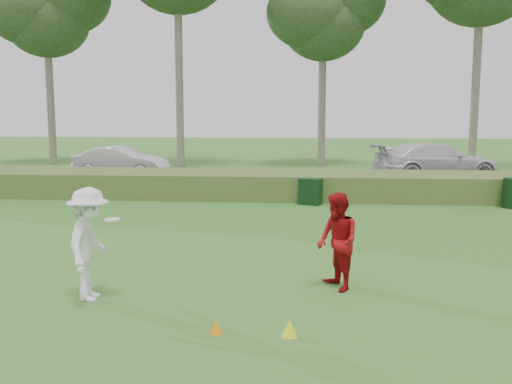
# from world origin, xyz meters

# --- Properties ---
(ground) EXTENTS (120.00, 120.00, 0.00)m
(ground) POSITION_xyz_m (0.00, 0.00, 0.00)
(ground) COLOR #2C6622
(ground) RESTS_ON ground
(reed_strip) EXTENTS (80.00, 3.00, 0.90)m
(reed_strip) POSITION_xyz_m (0.00, 12.00, 0.45)
(reed_strip) COLOR #456026
(reed_strip) RESTS_ON ground
(park_road) EXTENTS (80.00, 6.00, 0.06)m
(park_road) POSITION_xyz_m (0.00, 17.00, 0.03)
(park_road) COLOR #2D2D2D
(park_road) RESTS_ON ground
(tree_2) EXTENTS (6.50, 6.50, 12.00)m
(tree_2) POSITION_xyz_m (-14.00, 24.00, 8.97)
(tree_2) COLOR gray
(tree_2) RESTS_ON ground
(tree_4) EXTENTS (6.24, 6.24, 11.50)m
(tree_4) POSITION_xyz_m (2.00, 24.50, 8.59)
(tree_4) COLOR gray
(tree_4) RESTS_ON ground
(player_white) EXTENTS (0.92, 1.26, 1.90)m
(player_white) POSITION_xyz_m (-2.44, 0.05, 0.95)
(player_white) COLOR white
(player_white) RESTS_ON ground
(player_red) EXTENTS (0.94, 1.03, 1.73)m
(player_red) POSITION_xyz_m (1.71, 0.97, 0.87)
(player_red) COLOR #A00D10
(player_red) RESTS_ON ground
(cone_orange) EXTENTS (0.19, 0.19, 0.21)m
(cone_orange) POSITION_xyz_m (-0.11, -1.26, 0.11)
(cone_orange) COLOR orange
(cone_orange) RESTS_ON ground
(cone_yellow) EXTENTS (0.22, 0.22, 0.25)m
(cone_yellow) POSITION_xyz_m (0.94, -1.28, 0.12)
(cone_yellow) COLOR yellow
(cone_yellow) RESTS_ON ground
(utility_cabinet) EXTENTS (0.83, 0.69, 0.89)m
(utility_cabinet) POSITION_xyz_m (1.30, 10.28, 0.45)
(utility_cabinet) COLOR black
(utility_cabinet) RESTS_ON ground
(car_mid) EXTENTS (4.53, 2.02, 1.44)m
(car_mid) POSITION_xyz_m (-7.53, 17.09, 0.78)
(car_mid) COLOR silver
(car_mid) RESTS_ON park_road
(car_right) EXTENTS (6.08, 3.62, 1.65)m
(car_right) POSITION_xyz_m (7.06, 17.71, 0.89)
(car_right) COLOR silver
(car_right) RESTS_ON park_road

